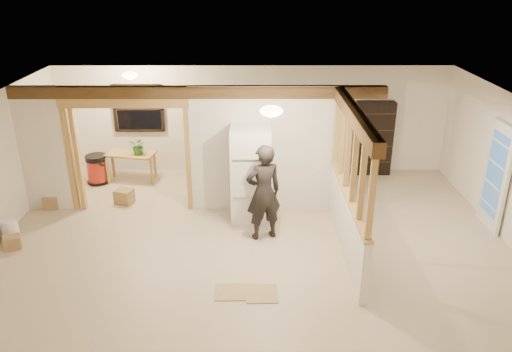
{
  "coord_description": "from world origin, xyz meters",
  "views": [
    {
      "loc": [
        0.03,
        -7.91,
        4.49
      ],
      "look_at": [
        0.07,
        0.4,
        1.03
      ],
      "focal_mm": 35.0,
      "sensor_mm": 36.0,
      "label": 1
    }
  ],
  "objects_px": {
    "woman": "(263,193)",
    "work_table": "(132,167)",
    "bookshelf": "(373,138)",
    "refrigerator": "(251,174)",
    "shop_vac": "(97,169)"
  },
  "relations": [
    {
      "from": "work_table",
      "to": "bookshelf",
      "type": "relative_size",
      "value": 0.61
    },
    {
      "from": "refrigerator",
      "to": "work_table",
      "type": "distance_m",
      "value": 3.34
    },
    {
      "from": "work_table",
      "to": "bookshelf",
      "type": "xyz_separation_m",
      "value": [
        5.53,
        0.41,
        0.53
      ]
    },
    {
      "from": "woman",
      "to": "bookshelf",
      "type": "distance_m",
      "value": 3.99
    },
    {
      "from": "shop_vac",
      "to": "refrigerator",
      "type": "bearing_deg",
      "value": -26.47
    },
    {
      "from": "woman",
      "to": "shop_vac",
      "type": "height_order",
      "value": "woman"
    },
    {
      "from": "woman",
      "to": "work_table",
      "type": "distance_m",
      "value": 3.98
    },
    {
      "from": "shop_vac",
      "to": "bookshelf",
      "type": "xyz_separation_m",
      "value": [
        6.28,
        0.54,
        0.53
      ]
    },
    {
      "from": "refrigerator",
      "to": "shop_vac",
      "type": "distance_m",
      "value": 3.91
    },
    {
      "from": "woman",
      "to": "bookshelf",
      "type": "xyz_separation_m",
      "value": [
        2.59,
        3.03,
        -0.01
      ]
    },
    {
      "from": "refrigerator",
      "to": "woman",
      "type": "xyz_separation_m",
      "value": [
        0.23,
        -0.77,
        -0.03
      ]
    },
    {
      "from": "refrigerator",
      "to": "shop_vac",
      "type": "xyz_separation_m",
      "value": [
        -3.46,
        1.72,
        -0.57
      ]
    },
    {
      "from": "work_table",
      "to": "woman",
      "type": "bearing_deg",
      "value": -29.71
    },
    {
      "from": "woman",
      "to": "bookshelf",
      "type": "relative_size",
      "value": 1.02
    },
    {
      "from": "shop_vac",
      "to": "bookshelf",
      "type": "height_order",
      "value": "bookshelf"
    }
  ]
}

